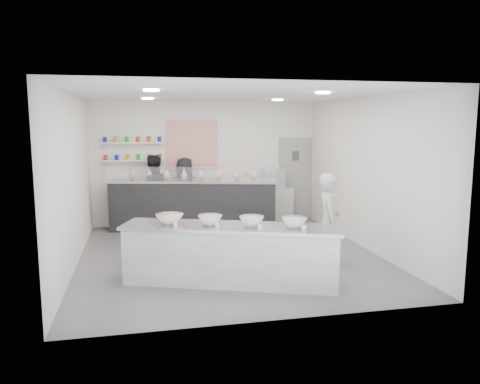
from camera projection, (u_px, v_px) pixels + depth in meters
name	position (u px, v px, depth m)	size (l,w,h in m)	color
floor	(229.00, 255.00, 8.85)	(6.00, 6.00, 0.00)	#515156
ceiling	(229.00, 94.00, 8.41)	(6.00, 6.00, 0.00)	white
back_wall	(206.00, 163.00, 11.53)	(5.50, 5.50, 0.00)	white
left_wall	(72.00, 181.00, 8.05)	(6.00, 6.00, 0.00)	white
right_wall	(366.00, 173.00, 9.20)	(6.00, 6.00, 0.00)	white
back_door	(295.00, 179.00, 12.05)	(0.88, 0.04, 2.10)	gray
pattern_panel	(192.00, 145.00, 11.36)	(1.25, 0.03, 1.20)	#D64832
jar_shelf_lower	(133.00, 161.00, 11.05)	(1.45, 0.22, 0.04)	silver
jar_shelf_upper	(133.00, 143.00, 10.99)	(1.45, 0.22, 0.04)	silver
preserve_jars	(133.00, 149.00, 10.99)	(1.45, 0.10, 0.56)	red
downlight_0	(151.00, 90.00, 7.15)	(0.24, 0.24, 0.02)	white
downlight_1	(323.00, 93.00, 7.74)	(0.24, 0.24, 0.02)	white
downlight_2	(148.00, 99.00, 9.66)	(0.24, 0.24, 0.02)	white
downlight_3	(278.00, 100.00, 10.25)	(0.24, 0.24, 0.02)	white
prep_counter	(231.00, 254.00, 7.28)	(3.38, 0.77, 0.92)	#A6A6A2
back_bar	(193.00, 205.00, 10.83)	(3.84, 0.70, 1.19)	black
sneeze_guard	(191.00, 174.00, 10.39)	(3.78, 0.02, 0.32)	white
espresso_ledge	(269.00, 204.00, 11.80)	(1.22, 0.39, 0.91)	#A6A6A2
espresso_machine	(273.00, 178.00, 11.72)	(0.56, 0.39, 0.43)	#93969E
cup_stacks	(250.00, 180.00, 11.60)	(0.24, 0.24, 0.33)	#CDC584
prep_bowls	(231.00, 221.00, 7.20)	(2.33, 0.48, 0.15)	white
label_cards	(249.00, 230.00, 6.78)	(2.01, 0.04, 0.07)	white
cookie_bags	(193.00, 174.00, 10.73)	(2.96, 0.16, 0.28)	pink
woman_prep	(329.00, 220.00, 8.10)	(0.60, 0.39, 1.63)	beige
staff_left	(153.00, 192.00, 10.96)	(0.85, 0.66, 1.74)	black
staff_right	(185.00, 193.00, 11.12)	(0.82, 0.54, 1.68)	black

